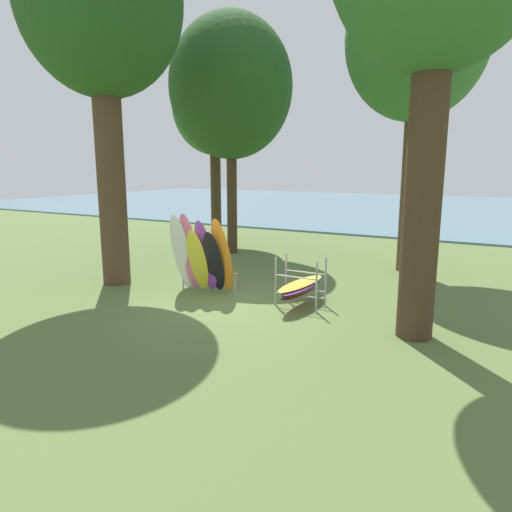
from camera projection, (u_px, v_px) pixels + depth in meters
ground_plane at (229, 303)px, 11.79m from camera, size 80.00×80.00×0.00m
lake_water at (429, 208)px, 38.33m from camera, size 80.00×36.00×0.10m
tree_foreground_left at (101, 7)px, 12.42m from camera, size 4.47×4.47×10.47m
tree_mid_behind at (214, 107)px, 20.19m from camera, size 3.71×3.71×8.24m
tree_far_left_back at (417, 39)px, 14.16m from camera, size 4.40×4.40×9.93m
tree_far_right_back at (231, 87)px, 17.54m from camera, size 4.74×4.74×9.20m
leaning_board_pile at (201, 257)px, 12.59m from camera, size 1.81×1.22×2.26m
board_storage_rack at (301, 287)px, 11.52m from camera, size 1.15×2.13×1.25m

